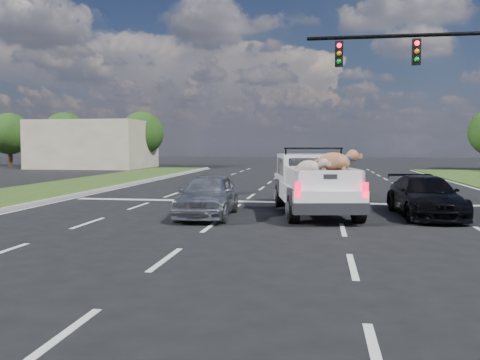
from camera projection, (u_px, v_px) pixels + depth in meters
name	position (u px, v px, depth m)	size (l,w,h in m)	color
ground	(256.00, 263.00, 9.43)	(160.00, 160.00, 0.00)	black
road_markings	(283.00, 215.00, 15.89)	(17.75, 60.00, 0.01)	silver
curb_left	(7.00, 209.00, 16.76)	(0.15, 60.00, 0.14)	#A7A199
building_left	(94.00, 145.00, 47.88)	(10.00, 8.00, 4.40)	beige
tree_far_a	(10.00, 134.00, 51.34)	(4.20, 4.20, 5.40)	#332114
tree_far_b	(65.00, 134.00, 50.40)	(4.20, 4.20, 5.40)	#332114
tree_far_c	(142.00, 133.00, 49.15)	(4.20, 4.20, 5.40)	#332114
pickup_truck	(314.00, 182.00, 16.30)	(2.94, 5.87, 2.10)	black
silver_sedan	(208.00, 195.00, 15.45)	(1.57, 3.91, 1.33)	#AAACB1
black_coupe	(425.00, 196.00, 15.46)	(1.73, 4.25, 1.23)	black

